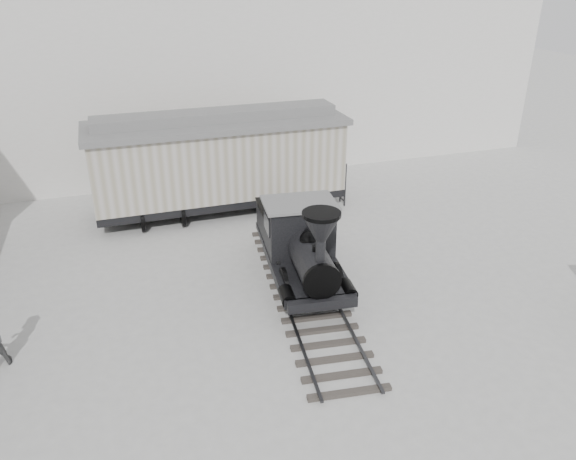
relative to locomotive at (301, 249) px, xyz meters
name	(u,v)px	position (x,y,z in m)	size (l,w,h in m)	color
ground	(313,368)	(-1.09, -3.91, -1.20)	(90.00, 90.00, 0.00)	#9E9E9B
north_wall	(193,51)	(-1.09, 11.07, 4.35)	(34.00, 2.51, 11.00)	silver
locomotive	(301,249)	(0.00, 0.00, 0.00)	(3.09, 9.41, 3.26)	#2B2722
boxcar	(219,160)	(-1.13, 6.44, 0.91)	(9.87, 3.09, 4.04)	black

